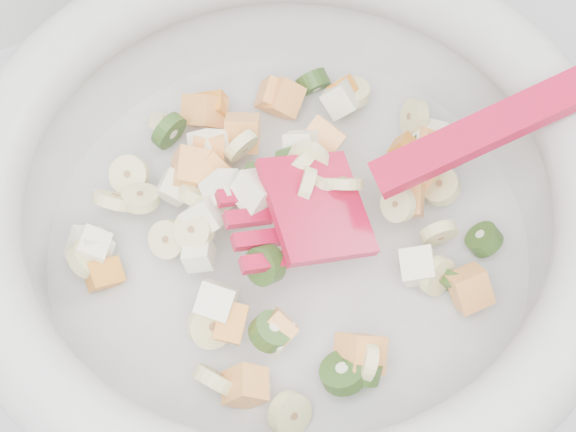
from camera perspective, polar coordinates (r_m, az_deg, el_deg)
counter at (r=1.02m, az=4.32°, el=-13.40°), size 2.00×0.60×0.90m
mixing_bowl at (r=0.54m, az=0.04°, el=0.73°), size 0.47×0.40×0.15m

